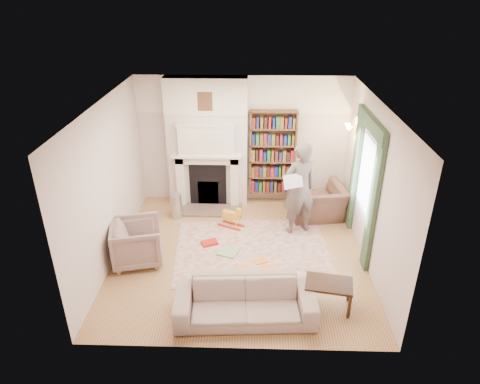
{
  "coord_description": "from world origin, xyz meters",
  "views": [
    {
      "loc": [
        0.2,
        -6.54,
        4.53
      ],
      "look_at": [
        0.0,
        0.25,
        1.15
      ],
      "focal_mm": 32.0,
      "sensor_mm": 36.0,
      "label": 1
    }
  ],
  "objects_px": {
    "armchair_left": "(137,242)",
    "man_reading": "(299,189)",
    "coffee_table": "(328,295)",
    "armchair_reading": "(316,202)",
    "rocking_horse": "(231,217)",
    "paraffin_heater": "(176,206)",
    "bookcase": "(273,153)",
    "sofa": "(245,301)"
  },
  "relations": [
    {
      "from": "armchair_left",
      "to": "paraffin_heater",
      "type": "height_order",
      "value": "armchair_left"
    },
    {
      "from": "bookcase",
      "to": "rocking_horse",
      "type": "height_order",
      "value": "bookcase"
    },
    {
      "from": "bookcase",
      "to": "armchair_reading",
      "type": "distance_m",
      "value": 1.41
    },
    {
      "from": "man_reading",
      "to": "coffee_table",
      "type": "xyz_separation_m",
      "value": [
        0.27,
        -2.2,
        -0.72
      ]
    },
    {
      "from": "man_reading",
      "to": "bookcase",
      "type": "bearing_deg",
      "value": -92.92
    },
    {
      "from": "armchair_left",
      "to": "coffee_table",
      "type": "xyz_separation_m",
      "value": [
        3.19,
        -1.1,
        -0.16
      ]
    },
    {
      "from": "armchair_reading",
      "to": "man_reading",
      "type": "distance_m",
      "value": 0.95
    },
    {
      "from": "armchair_left",
      "to": "man_reading",
      "type": "relative_size",
      "value": 0.45
    },
    {
      "from": "armchair_reading",
      "to": "man_reading",
      "type": "height_order",
      "value": "man_reading"
    },
    {
      "from": "armchair_reading",
      "to": "paraffin_heater",
      "type": "height_order",
      "value": "armchair_reading"
    },
    {
      "from": "armchair_left",
      "to": "paraffin_heater",
      "type": "xyz_separation_m",
      "value": [
        0.42,
        1.58,
        -0.11
      ]
    },
    {
      "from": "coffee_table",
      "to": "bookcase",
      "type": "bearing_deg",
      "value": 112.48
    },
    {
      "from": "man_reading",
      "to": "coffee_table",
      "type": "relative_size",
      "value": 2.7
    },
    {
      "from": "sofa",
      "to": "coffee_table",
      "type": "xyz_separation_m",
      "value": [
        1.26,
        0.27,
        -0.08
      ]
    },
    {
      "from": "armchair_left",
      "to": "sofa",
      "type": "distance_m",
      "value": 2.37
    },
    {
      "from": "bookcase",
      "to": "coffee_table",
      "type": "xyz_separation_m",
      "value": [
        0.74,
        -3.48,
        -0.95
      ]
    },
    {
      "from": "man_reading",
      "to": "coffee_table",
      "type": "distance_m",
      "value": 2.33
    },
    {
      "from": "sofa",
      "to": "bookcase",
      "type": "bearing_deg",
      "value": 78.74
    },
    {
      "from": "man_reading",
      "to": "rocking_horse",
      "type": "height_order",
      "value": "man_reading"
    },
    {
      "from": "armchair_left",
      "to": "man_reading",
      "type": "distance_m",
      "value": 3.17
    },
    {
      "from": "armchair_left",
      "to": "coffee_table",
      "type": "height_order",
      "value": "armchair_left"
    },
    {
      "from": "man_reading",
      "to": "paraffin_heater",
      "type": "xyz_separation_m",
      "value": [
        -2.49,
        0.48,
        -0.67
      ]
    },
    {
      "from": "sofa",
      "to": "armchair_left",
      "type": "bearing_deg",
      "value": 141.23
    },
    {
      "from": "coffee_table",
      "to": "armchair_reading",
      "type": "bearing_deg",
      "value": 96.82
    },
    {
      "from": "armchair_left",
      "to": "man_reading",
      "type": "bearing_deg",
      "value": -83.05
    },
    {
      "from": "rocking_horse",
      "to": "paraffin_heater",
      "type": "bearing_deg",
      "value": -172.2
    },
    {
      "from": "coffee_table",
      "to": "paraffin_heater",
      "type": "height_order",
      "value": "paraffin_heater"
    },
    {
      "from": "armchair_left",
      "to": "man_reading",
      "type": "xyz_separation_m",
      "value": [
        2.92,
        1.1,
        0.56
      ]
    },
    {
      "from": "bookcase",
      "to": "armchair_left",
      "type": "xyz_separation_m",
      "value": [
        -2.45,
        -2.38,
        -0.79
      ]
    },
    {
      "from": "paraffin_heater",
      "to": "sofa",
      "type": "bearing_deg",
      "value": -62.99
    },
    {
      "from": "sofa",
      "to": "man_reading",
      "type": "relative_size",
      "value": 1.09
    },
    {
      "from": "coffee_table",
      "to": "paraffin_heater",
      "type": "xyz_separation_m",
      "value": [
        -2.76,
        2.68,
        0.05
      ]
    },
    {
      "from": "armchair_reading",
      "to": "armchair_left",
      "type": "distance_m",
      "value": 3.77
    },
    {
      "from": "man_reading",
      "to": "rocking_horse",
      "type": "distance_m",
      "value": 1.51
    },
    {
      "from": "armchair_left",
      "to": "rocking_horse",
      "type": "height_order",
      "value": "armchair_left"
    },
    {
      "from": "man_reading",
      "to": "rocking_horse",
      "type": "relative_size",
      "value": 3.61
    },
    {
      "from": "bookcase",
      "to": "armchair_left",
      "type": "distance_m",
      "value": 3.51
    },
    {
      "from": "bookcase",
      "to": "sofa",
      "type": "distance_m",
      "value": 3.89
    },
    {
      "from": "man_reading",
      "to": "coffee_table",
      "type": "height_order",
      "value": "man_reading"
    },
    {
      "from": "sofa",
      "to": "rocking_horse",
      "type": "distance_m",
      "value": 2.62
    },
    {
      "from": "bookcase",
      "to": "sofa",
      "type": "height_order",
      "value": "bookcase"
    },
    {
      "from": "bookcase",
      "to": "rocking_horse",
      "type": "xyz_separation_m",
      "value": [
        -0.86,
        -1.16,
        -0.94
      ]
    }
  ]
}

